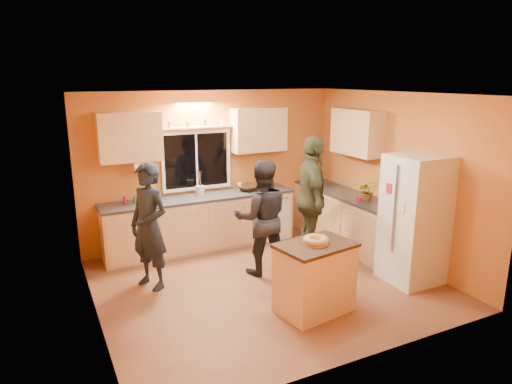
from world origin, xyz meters
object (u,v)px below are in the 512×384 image
person_center (262,218)px  person_right (312,200)px  island (315,277)px  refrigerator (415,219)px  person_left (149,227)px

person_center → person_right: size_ratio=0.86×
person_right → person_center: bearing=117.3°
island → person_center: size_ratio=0.59×
refrigerator → person_left: (-3.34, 1.42, -0.03)m
island → person_right: (0.86, 1.41, 0.53)m
refrigerator → island: (-1.72, -0.15, -0.45)m
island → person_left: bearing=126.9°
refrigerator → person_left: refrigerator is taller
person_center → person_right: 0.93m
person_left → island: bearing=17.2°
refrigerator → person_center: refrigerator is taller
person_center → refrigerator: bearing=164.5°
island → person_center: bearing=83.4°
island → person_right: bearing=49.5°
island → person_center: person_center is taller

